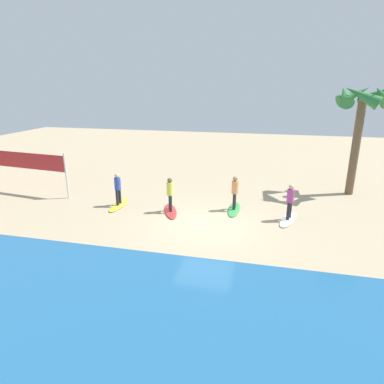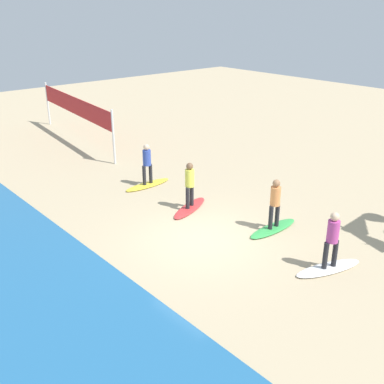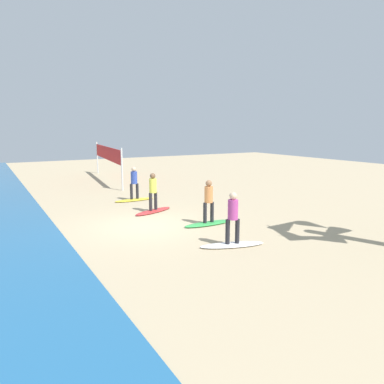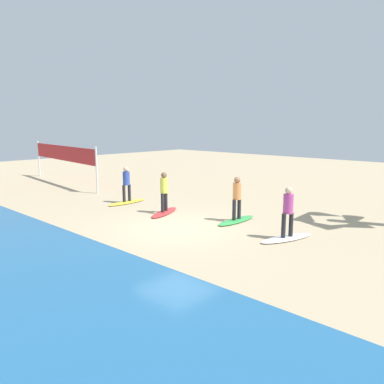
% 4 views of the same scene
% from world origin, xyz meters
% --- Properties ---
extents(ground_plane, '(60.00, 60.00, 0.00)m').
position_xyz_m(ground_plane, '(0.00, 0.00, 0.00)').
color(ground_plane, tan).
extents(surfboard_white, '(1.14, 2.17, 0.09)m').
position_xyz_m(surfboard_white, '(-3.59, -1.43, 0.04)').
color(surfboard_white, white).
rests_on(surfboard_white, ground).
extents(surfer_white, '(0.32, 0.45, 1.64)m').
position_xyz_m(surfer_white, '(-3.59, -1.43, 1.04)').
color(surfer_white, '#232328').
rests_on(surfer_white, surfboard_white).
extents(surfboard_green, '(0.58, 2.11, 0.09)m').
position_xyz_m(surfboard_green, '(-1.01, -2.17, 0.04)').
color(surfboard_green, green).
rests_on(surfboard_green, ground).
extents(surfer_green, '(0.32, 0.46, 1.64)m').
position_xyz_m(surfer_green, '(-1.01, -2.17, 1.04)').
color(surfer_green, '#232328').
rests_on(surfer_green, surfboard_green).
extents(surfboard_red, '(1.31, 2.16, 0.09)m').
position_xyz_m(surfboard_red, '(2.00, -1.20, 0.04)').
color(surfboard_red, red).
rests_on(surfboard_red, ground).
extents(surfer_red, '(0.32, 0.44, 1.64)m').
position_xyz_m(surfer_red, '(2.00, -1.20, 1.04)').
color(surfer_red, '#232328').
rests_on(surfer_red, surfboard_red).
extents(surfboard_yellow, '(0.63, 2.12, 0.09)m').
position_xyz_m(surfboard_yellow, '(4.83, -1.41, 0.04)').
color(surfboard_yellow, yellow).
rests_on(surfboard_yellow, ground).
extents(surfer_yellow, '(0.32, 0.46, 1.64)m').
position_xyz_m(surfer_yellow, '(4.83, -1.41, 1.04)').
color(surfer_yellow, '#232328').
rests_on(surfer_yellow, surfboard_yellow).
extents(volleyball_net, '(9.04, 1.15, 2.50)m').
position_xyz_m(volleyball_net, '(12.52, -2.44, 1.79)').
color(volleyball_net, silver).
rests_on(volleyball_net, ground).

